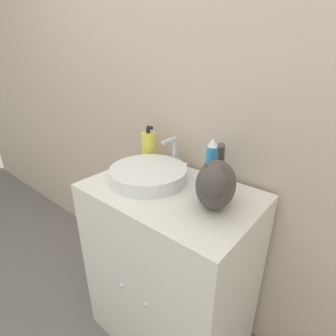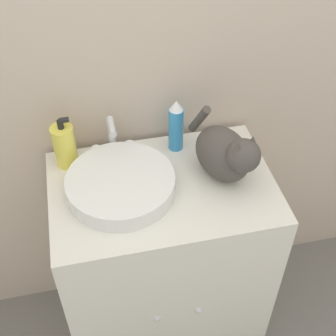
{
  "view_description": "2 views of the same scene",
  "coord_description": "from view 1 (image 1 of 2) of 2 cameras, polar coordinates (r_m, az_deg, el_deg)",
  "views": [
    {
      "loc": [
        0.61,
        -0.51,
        1.4
      ],
      "look_at": [
        0.02,
        0.2,
        0.99
      ],
      "focal_mm": 28.0,
      "sensor_mm": 36.0,
      "label": 1
    },
    {
      "loc": [
        -0.21,
        -0.79,
        1.96
      ],
      "look_at": [
        0.01,
        0.22,
        0.97
      ],
      "focal_mm": 50.0,
      "sensor_mm": 36.0,
      "label": 2
    }
  ],
  "objects": [
    {
      "name": "wall_back",
      "position": [
        1.22,
        9.66,
        16.44
      ],
      "size": [
        6.0,
        0.05,
        2.5
      ],
      "color": "#C6B29E",
      "rests_on": "ground_plane"
    },
    {
      "name": "vanity_cabinet",
      "position": [
        1.37,
        0.49,
        -20.96
      ],
      "size": [
        0.73,
        0.5,
        0.87
      ],
      "color": "silver",
      "rests_on": "ground_plane"
    },
    {
      "name": "sink_basin",
      "position": [
        1.18,
        -4.28,
        -1.32
      ],
      "size": [
        0.35,
        0.35,
        0.06
      ],
      "color": "white",
      "rests_on": "vanity_cabinet"
    },
    {
      "name": "faucet",
      "position": [
        1.28,
        1.21,
        2.93
      ],
      "size": [
        0.15,
        0.11,
        0.16
      ],
      "color": "silver",
      "rests_on": "vanity_cabinet"
    },
    {
      "name": "cat",
      "position": [
        0.96,
        10.29,
        -3.21
      ],
      "size": [
        0.22,
        0.32,
        0.22
      ],
      "rotation": [
        0.0,
        0.0,
        -1.17
      ],
      "color": "#47423D",
      "rests_on": "vanity_cabinet"
    },
    {
      "name": "soap_bottle",
      "position": [
        1.37,
        -4.26,
        4.67
      ],
      "size": [
        0.07,
        0.07,
        0.19
      ],
      "color": "#EADB4C",
      "rests_on": "vanity_cabinet"
    },
    {
      "name": "spray_bottle",
      "position": [
        1.15,
        9.46,
        1.5
      ],
      "size": [
        0.05,
        0.05,
        0.2
      ],
      "color": "#338CCC",
      "rests_on": "vanity_cabinet"
    }
  ]
}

